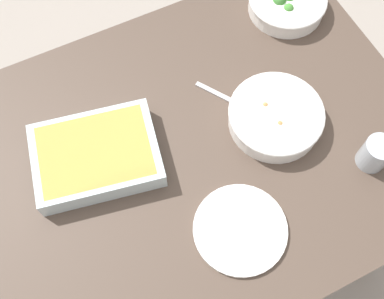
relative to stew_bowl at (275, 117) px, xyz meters
The scene contains 9 objects.
ground_plane 0.80m from the stew_bowl, behind, with size 6.00×6.00×0.00m, color #9E9389.
dining_table 0.26m from the stew_bowl, behind, with size 1.20×0.90×0.74m.
stew_bowl is the anchor object (origin of this frame).
broccoli_bowl 0.38m from the stew_bowl, 54.46° to the left, with size 0.22×0.22×0.07m.
baking_dish 0.46m from the stew_bowl, 167.42° to the left, with size 0.34×0.27×0.06m.
drink_cup 0.25m from the stew_bowl, 51.27° to the right, with size 0.07×0.07×0.08m.
side_plate 0.30m from the stew_bowl, 135.48° to the right, with size 0.22×0.22×0.01m, color white.
spoon_by_stew 0.12m from the stew_bowl, 123.20° to the left, with size 0.11×0.16×0.01m.
spoon_by_broccoli 0.34m from the stew_bowl, 51.15° to the left, with size 0.05×0.18×0.01m.
Camera 1 is at (-0.22, -0.45, 1.81)m, focal length 43.84 mm.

